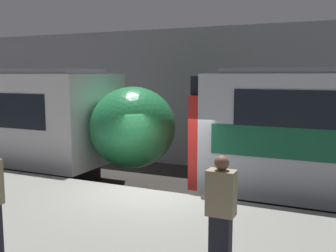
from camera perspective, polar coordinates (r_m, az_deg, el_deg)
ground_plane at (r=9.35m, az=-2.34°, el=-14.60°), size 120.00×120.00×0.00m
platform at (r=7.38m, az=-10.63°, el=-17.07°), size 40.00×4.52×0.92m
station_rear_barrier at (r=14.54m, az=8.75°, el=3.88°), size 50.00×0.15×5.24m
person_waiting at (r=5.42m, az=7.68°, el=-11.85°), size 0.38×0.24×1.53m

